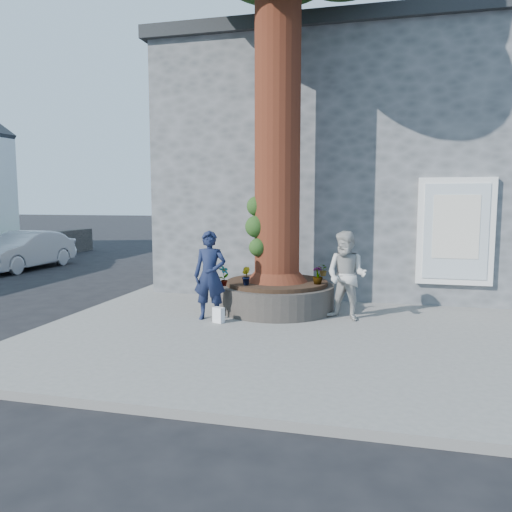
% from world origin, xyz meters
% --- Properties ---
extents(ground, '(120.00, 120.00, 0.00)m').
position_xyz_m(ground, '(0.00, 0.00, 0.00)').
color(ground, black).
rests_on(ground, ground).
extents(pavement, '(9.00, 8.00, 0.12)m').
position_xyz_m(pavement, '(1.50, 1.00, 0.06)').
color(pavement, slate).
rests_on(pavement, ground).
extents(yellow_line, '(0.10, 30.00, 0.01)m').
position_xyz_m(yellow_line, '(-3.05, 1.00, 0.00)').
color(yellow_line, yellow).
rests_on(yellow_line, ground).
extents(stone_shop, '(10.30, 8.30, 6.30)m').
position_xyz_m(stone_shop, '(2.50, 7.20, 3.16)').
color(stone_shop, '#515456').
rests_on(stone_shop, ground).
extents(planter, '(2.30, 2.30, 0.60)m').
position_xyz_m(planter, '(0.80, 2.00, 0.41)').
color(planter, black).
rests_on(planter, pavement).
extents(man, '(0.64, 0.45, 1.66)m').
position_xyz_m(man, '(-0.25, 0.93, 0.95)').
color(man, '#141C38').
rests_on(man, pavement).
extents(woman, '(0.98, 0.88, 1.66)m').
position_xyz_m(woman, '(2.22, 1.51, 0.95)').
color(woman, '#B3B2AB').
rests_on(woman, pavement).
extents(shopping_bag, '(0.23, 0.19, 0.28)m').
position_xyz_m(shopping_bag, '(-0.02, 0.72, 0.26)').
color(shopping_bag, white).
rests_on(shopping_bag, pavement).
extents(car_silver, '(1.41, 3.91, 1.28)m').
position_xyz_m(car_silver, '(-8.84, 6.59, 0.64)').
color(car_silver, '#AFB1B7').
rests_on(car_silver, ground).
extents(plant_a, '(0.23, 0.25, 0.39)m').
position_xyz_m(plant_a, '(-0.05, 1.15, 0.91)').
color(plant_a, gray).
rests_on(plant_a, planter).
extents(plant_b, '(0.26, 0.27, 0.35)m').
position_xyz_m(plant_b, '(0.32, 1.38, 0.89)').
color(plant_b, gray).
rests_on(plant_b, planter).
extents(plant_c, '(0.25, 0.25, 0.34)m').
position_xyz_m(plant_c, '(1.65, 1.79, 0.89)').
color(plant_c, gray).
rests_on(plant_c, planter).
extents(plant_d, '(0.32, 0.31, 0.26)m').
position_xyz_m(plant_d, '(1.65, 2.85, 0.85)').
color(plant_d, gray).
rests_on(plant_d, planter).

